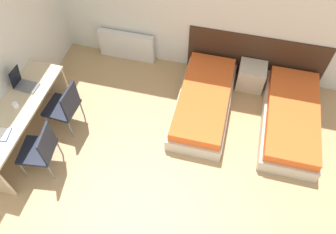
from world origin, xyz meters
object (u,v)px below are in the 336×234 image
at_px(bed_near_door, 291,118).
at_px(chair_near_laptop, 64,106).
at_px(laptop, 23,83).
at_px(bed_near_window, 204,102).
at_px(nightstand, 251,76).
at_px(chair_near_notebook, 40,149).

bearing_deg(bed_near_door, chair_near_laptop, -166.31).
height_order(chair_near_laptop, laptop, laptop).
height_order(bed_near_door, chair_near_laptop, chair_near_laptop).
bearing_deg(laptop, bed_near_window, 20.04).
relative_size(nightstand, laptop, 1.35).
relative_size(bed_near_window, chair_near_laptop, 2.14).
distance_m(bed_near_door, chair_near_laptop, 3.65).
relative_size(bed_near_window, chair_near_notebook, 2.14).
bearing_deg(chair_near_notebook, chair_near_laptop, 81.90).
bearing_deg(chair_near_notebook, bed_near_door, 17.20).
bearing_deg(nightstand, laptop, -155.01).
height_order(bed_near_window, bed_near_door, same).
xyz_separation_m(bed_near_door, laptop, (-4.14, -0.83, 0.63)).
relative_size(bed_near_door, nightstand, 4.15).
distance_m(bed_near_window, chair_near_notebook, 2.69).
bearing_deg(chair_near_laptop, laptop, 179.74).
bearing_deg(bed_near_door, bed_near_window, 180.00).
height_order(bed_near_door, chair_near_notebook, chair_near_notebook).
bearing_deg(bed_near_window, bed_near_door, 0.00).
distance_m(nightstand, laptop, 3.82).
xyz_separation_m(nightstand, chair_near_laptop, (-2.81, -1.63, 0.27)).
xyz_separation_m(bed_near_door, chair_near_notebook, (-3.54, -1.67, 0.30)).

